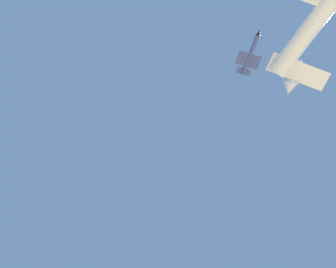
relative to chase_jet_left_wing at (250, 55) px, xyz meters
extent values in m
cone|color=white|center=(-18.40, 14.15, 10.15)|extent=(6.87, 7.27, 5.76)
cube|color=white|center=(-14.12, 19.32, 17.56)|extent=(8.22, 7.10, 10.30)
cube|color=white|center=(-13.17, 18.01, 10.34)|extent=(18.35, 21.59, 5.42)
cylinder|color=#38478C|center=(-0.07, -0.04, -0.02)|extent=(11.67, 8.43, 1.50)
cone|color=black|center=(6.19, 4.10, -0.02)|extent=(2.50, 2.35, 1.50)
cube|color=#38478C|center=(-1.32, -0.87, -0.22)|extent=(8.09, 9.10, 0.24)
cube|color=#38478C|center=(-4.65, -3.08, 1.93)|extent=(2.11, 1.49, 2.60)
cube|color=#38478C|center=(-4.65, -3.08, 0.18)|extent=(4.32, 5.11, 0.20)
camera|label=1|loc=(21.89, -21.79, -102.95)|focal=32.56mm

